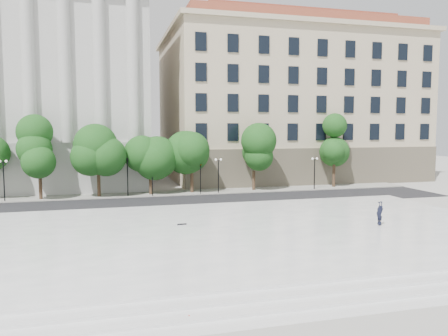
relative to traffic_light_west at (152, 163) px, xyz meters
The scene contains 13 objects.
ground 22.73m from the traffic_light_west, 84.03° to the right, with size 160.00×160.00×0.00m, color #ABA8A1.
plaza 19.75m from the traffic_light_west, 83.11° to the right, with size 44.00×22.00×0.45m, color white.
street 6.14m from the traffic_light_west, 61.54° to the right, with size 60.00×8.00×0.02m, color black.
far_sidewalk 4.67m from the traffic_light_west, 36.11° to the left, with size 60.00×4.00×0.12m, color #9B988F.
building_west 23.75m from the traffic_light_west, 132.03° to the left, with size 31.50×27.65×25.60m.
building_east 28.80m from the traffic_light_west, 36.65° to the left, with size 36.00×26.15×23.00m.
traffic_light_west is the anchor object (origin of this frame).
traffic_light_east 5.46m from the traffic_light_west, ahead, with size 0.33×1.54×4.12m.
person_lying 25.55m from the traffic_light_west, 54.79° to the right, with size 0.64×0.42×1.77m, color black.
skateboard 17.06m from the traffic_light_west, 88.18° to the right, with size 0.70×0.18×0.07m, color black.
plaza_steps 31.50m from the traffic_light_west, 85.73° to the right, with size 44.00×3.00×0.30m.
street_trees 1.85m from the traffic_light_west, 73.13° to the left, with size 44.09×4.87×7.66m.
lamp_posts 2.29m from the traffic_light_west, ahead, with size 35.82×0.28×4.52m.
Camera 1 is at (-6.96, -26.16, 7.67)m, focal length 35.00 mm.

